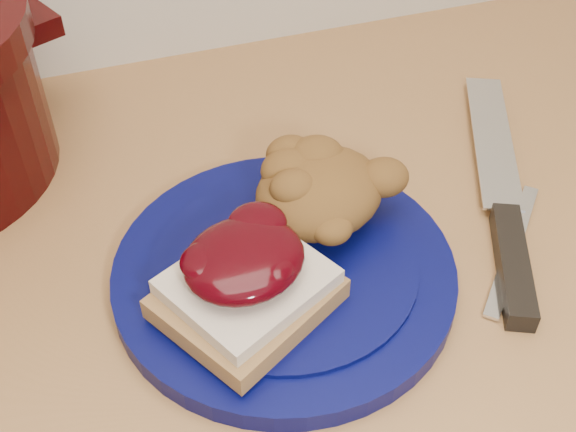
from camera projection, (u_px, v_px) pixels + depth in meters
name	position (u px, v px, depth m)	size (l,w,h in m)	color
plate	(284.00, 273.00, 0.57)	(0.27, 0.27, 0.02)	#040740
sandwich	(246.00, 280.00, 0.51)	(0.15, 0.14, 0.06)	olive
stuffing_mound	(319.00, 192.00, 0.58)	(0.11, 0.10, 0.06)	brown
chef_knife	(506.00, 225.00, 0.61)	(0.16, 0.31, 0.02)	black
butter_knife	(513.00, 247.00, 0.60)	(0.16, 0.01, 0.00)	silver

